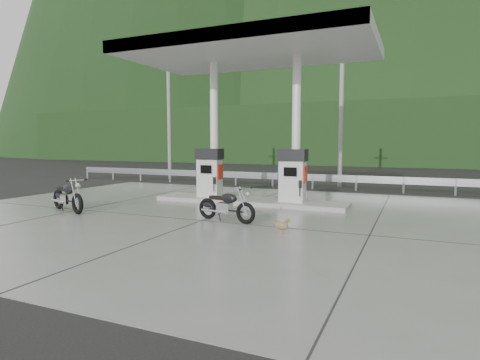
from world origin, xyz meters
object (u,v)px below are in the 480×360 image
at_px(duck, 281,226).
at_px(gas_pump_left, 210,173).
at_px(gas_pump_right, 292,176).
at_px(motorcycle_left, 67,197).
at_px(motorcycle_right, 226,206).

bearing_deg(duck, gas_pump_left, 155.13).
bearing_deg(gas_pump_left, gas_pump_right, 0.00).
distance_m(gas_pump_right, motorcycle_left, 7.36).
relative_size(gas_pump_left, duck, 3.73).
bearing_deg(gas_pump_right, duck, -77.30).
relative_size(gas_pump_left, motorcycle_right, 1.01).
bearing_deg(motorcycle_right, duck, -12.47).
height_order(gas_pump_right, motorcycle_left, gas_pump_right).
bearing_deg(motorcycle_right, gas_pump_right, 85.26).
relative_size(gas_pump_left, gas_pump_right, 1.00).
height_order(gas_pump_right, motorcycle_right, gas_pump_right).
distance_m(motorcycle_left, motorcycle_right, 5.33).
xyz_separation_m(gas_pump_right, duck, (0.93, -4.11, -0.88)).
height_order(gas_pump_left, duck, gas_pump_left).
relative_size(gas_pump_left, motorcycle_left, 0.92).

